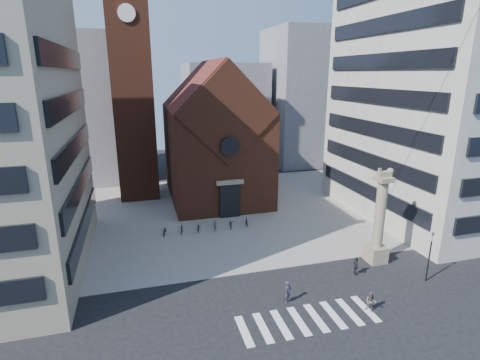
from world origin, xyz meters
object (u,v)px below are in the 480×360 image
scooter_0 (165,231)px  pedestrian_1 (371,302)px  lion_column (379,226)px  traffic_light (429,255)px  pedestrian_0 (288,292)px  pedestrian_2 (356,266)px

scooter_0 → pedestrian_1: bearing=-41.3°
lion_column → pedestrian_1: bearing=-127.1°
traffic_light → pedestrian_1: 7.33m
pedestrian_0 → pedestrian_1: pedestrian_0 is taller
lion_column → pedestrian_2: bearing=-152.1°
lion_column → pedestrian_1: lion_column is taller
pedestrian_1 → pedestrian_2: bearing=114.3°
pedestrian_0 → scooter_0: size_ratio=1.03×
pedestrian_0 → pedestrian_1: (5.23, -2.60, -0.10)m
pedestrian_1 → pedestrian_2: (1.76, 4.72, 0.05)m
pedestrian_2 → scooter_0: bearing=64.4°
scooter_0 → pedestrian_2: bearing=-28.5°
lion_column → pedestrian_2: 4.34m
pedestrian_1 → scooter_0: pedestrian_1 is taller
pedestrian_0 → pedestrian_2: (6.99, 2.13, -0.05)m
pedestrian_1 → traffic_light: bearing=63.6°
traffic_light → pedestrian_0: 12.10m
lion_column → pedestrian_2: (-3.03, -1.60, -2.65)m
lion_column → scooter_0: size_ratio=5.23×
pedestrian_0 → pedestrian_2: 7.31m
traffic_light → pedestrian_0: size_ratio=2.52×
pedestrian_0 → scooter_0: pedestrian_0 is taller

